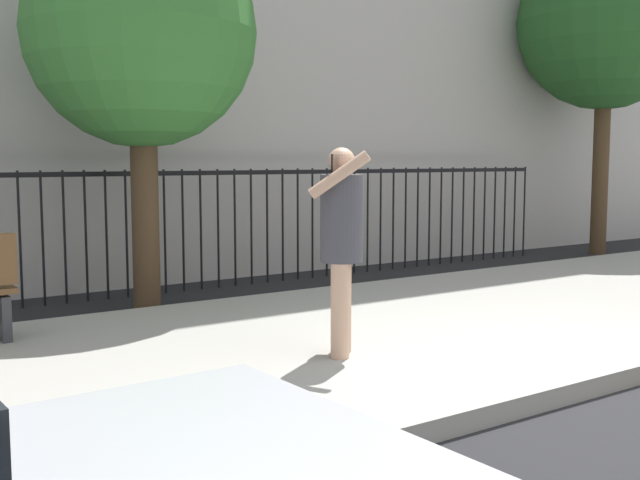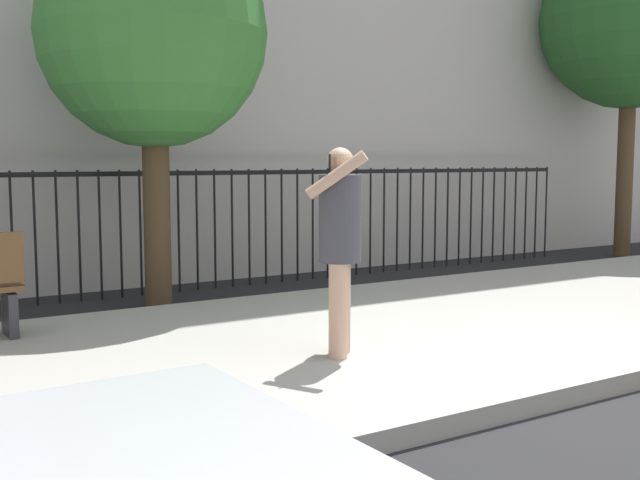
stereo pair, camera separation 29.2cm
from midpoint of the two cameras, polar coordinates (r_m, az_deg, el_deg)
name	(u,v)px [view 1 (the left image)]	position (r m, az deg, el deg)	size (l,w,h in m)	color
ground_plane	(604,395)	(6.05, 19.08, -10.87)	(60.00, 60.00, 0.00)	black
sidewalk	(406,331)	(7.50, 5.34, -6.73)	(28.00, 4.40, 0.15)	#9E9B93
iron_fence	(226,212)	(10.44, -7.77, 2.08)	(12.03, 0.04, 1.60)	black
pedestrian_on_phone	(342,235)	(6.13, 0.26, 0.34)	(0.67, 0.70, 1.67)	tan
street_tree_near	(606,23)	(15.04, 19.96, 14.93)	(3.11, 3.11, 5.73)	#4C3823
street_tree_mid	(141,34)	(9.13, -14.10, 14.65)	(2.59, 2.59, 4.45)	#4C3823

